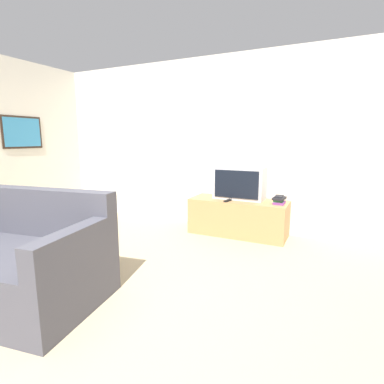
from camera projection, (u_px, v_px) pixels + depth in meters
ground_plane at (78, 336)px, 2.12m from camera, size 14.00×14.00×0.00m
wall_back at (225, 144)px, 4.58m from camera, size 9.00×0.06×2.60m
tv_stand at (238, 217)px, 4.34m from camera, size 1.38×0.52×0.51m
television at (240, 183)px, 4.34m from camera, size 0.72×0.35×0.47m
couch at (10, 264)px, 2.59m from camera, size 1.75×1.19×0.92m
book_stack at (279, 200)px, 4.03m from camera, size 0.16×0.23×0.11m
remote_on_stand at (228, 201)px, 4.19m from camera, size 0.07×0.16×0.02m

